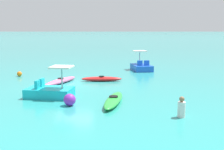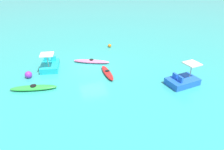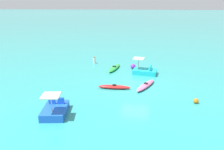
# 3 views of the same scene
# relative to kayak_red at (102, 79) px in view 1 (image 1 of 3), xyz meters

# --- Properties ---
(ground_plane) EXTENTS (600.00, 600.00, 0.00)m
(ground_plane) POSITION_rel_kayak_red_xyz_m (0.91, -1.80, -0.16)
(ground_plane) COLOR teal
(kayak_red) EXTENTS (0.68, 2.83, 0.37)m
(kayak_red) POSITION_rel_kayak_red_xyz_m (0.00, 0.00, 0.00)
(kayak_red) COLOR red
(kayak_red) RESTS_ON ground_plane
(kayak_green) EXTENTS (3.48, 1.24, 0.37)m
(kayak_green) POSITION_rel_kayak_red_xyz_m (5.93, 0.89, -0.00)
(kayak_green) COLOR green
(kayak_green) RESTS_ON ground_plane
(kayak_pink) EXTENTS (3.43, 1.93, 0.37)m
(kayak_pink) POSITION_rel_kayak_red_xyz_m (0.85, -2.70, -0.00)
(kayak_pink) COLOR pink
(kayak_pink) RESTS_ON ground_plane
(pedal_boat_blue) EXTENTS (2.64, 1.90, 1.68)m
(pedal_boat_blue) POSITION_rel_kayak_red_xyz_m (-5.22, 3.22, 0.17)
(pedal_boat_blue) COLOR blue
(pedal_boat_blue) RESTS_ON ground_plane
(pedal_boat_cyan) EXTENTS (1.80, 2.60, 1.68)m
(pedal_boat_cyan) POSITION_rel_kayak_red_xyz_m (4.67, -2.52, 0.17)
(pedal_boat_cyan) COLOR #19B7C6
(pedal_boat_cyan) RESTS_ON ground_plane
(buoy_orange) EXTENTS (0.38, 0.38, 0.38)m
(buoy_orange) POSITION_rel_kayak_red_xyz_m (-1.96, -6.42, 0.03)
(buoy_orange) COLOR orange
(buoy_orange) RESTS_ON ground_plane
(buoy_purple) EXTENTS (0.58, 0.58, 0.58)m
(buoy_purple) POSITION_rel_kayak_red_xyz_m (6.41, -1.19, 0.13)
(buoy_purple) COLOR purple
(buoy_purple) RESTS_ON ground_plane
(person_near_shore) EXTENTS (0.42, 0.42, 0.88)m
(person_near_shore) POSITION_rel_kayak_red_xyz_m (8.11, 3.72, 0.22)
(person_near_shore) COLOR silver
(person_near_shore) RESTS_ON ground_plane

